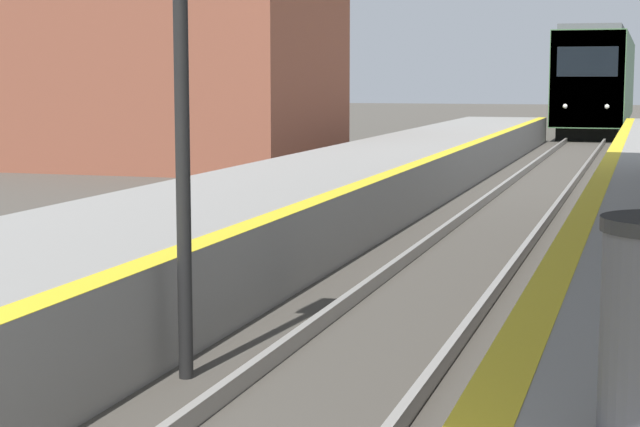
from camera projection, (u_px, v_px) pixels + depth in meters
The scene contains 2 objects.
train at pixel (599, 81), 50.43m from camera, with size 2.82×21.06×4.55m.
station_building at pixel (170, 58), 30.11m from camera, with size 9.01×7.45×6.05m.
Camera 1 is at (2.32, -2.42, 2.47)m, focal length 60.00 mm.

